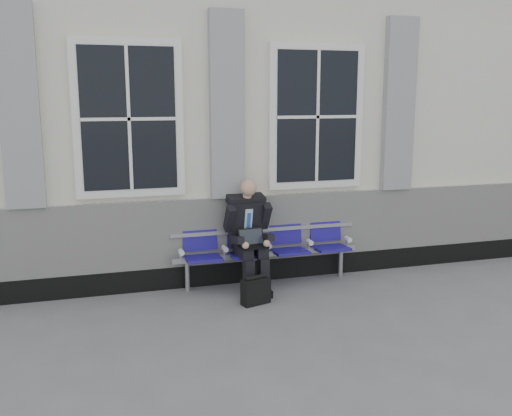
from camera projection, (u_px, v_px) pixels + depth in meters
name	position (u px, v px, depth m)	size (l,w,h in m)	color
ground	(332.00, 314.00, 6.72)	(70.00, 70.00, 0.00)	slate
station_building	(250.00, 114.00, 9.55)	(14.40, 4.40, 4.49)	silver
bench	(267.00, 244.00, 7.75)	(2.60, 0.47, 0.91)	#9EA0A3
businessman	(249.00, 231.00, 7.49)	(0.61, 0.82, 1.47)	black
briefcase	(256.00, 291.00, 7.02)	(0.39, 0.25, 0.37)	black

